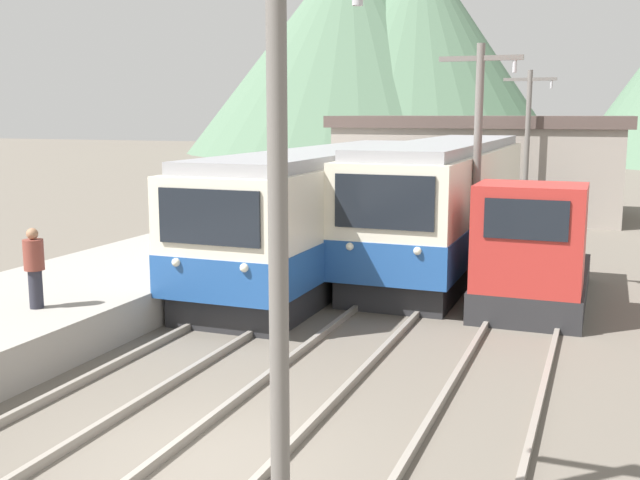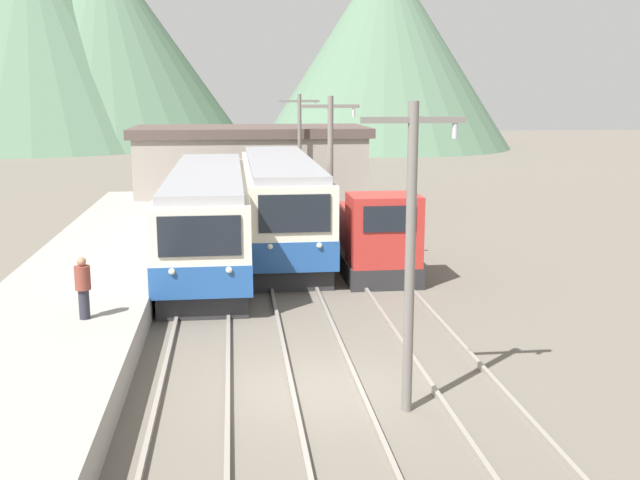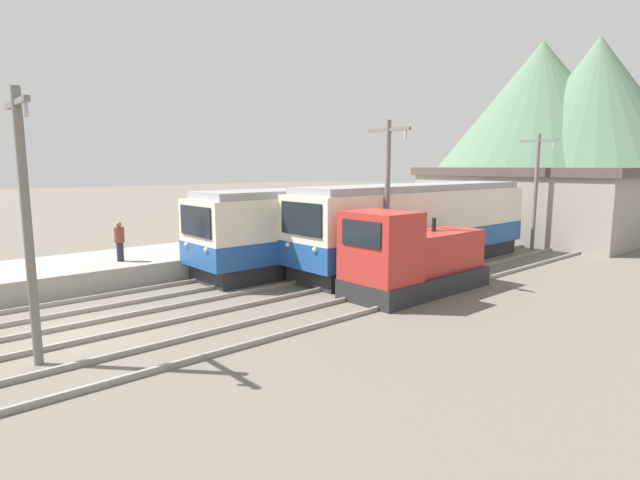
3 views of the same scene
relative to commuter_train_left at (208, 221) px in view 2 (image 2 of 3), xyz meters
name	(u,v)px [view 2 (image 2 of 3)]	position (x,y,z in m)	size (l,w,h in m)	color
ground_plane	(316,389)	(2.60, -12.11, -1.63)	(200.00, 200.00, 0.00)	#665E54
platform_left	(13,385)	(-3.65, -12.11, -1.23)	(4.50, 54.00, 0.81)	gray
track_left	(194,392)	(0.00, -12.11, -1.56)	(1.54, 60.00, 0.14)	gray
track_center	(325,386)	(2.80, -12.11, -1.56)	(1.54, 60.00, 0.14)	gray
track_right	(460,380)	(5.80, -12.11, -1.56)	(1.54, 60.00, 0.14)	gray
commuter_train_left	(208,221)	(0.00, 0.00, 0.00)	(2.84, 14.45, 3.50)	#28282B
commuter_train_center	(281,208)	(2.80, 2.33, 0.07)	(2.84, 13.70, 3.68)	#28282B
shunting_locomotive	(374,239)	(5.80, -1.88, -0.43)	(2.40, 5.82, 3.00)	#28282B
catenary_mast_near	(411,246)	(4.31, -13.39, 1.74)	(2.00, 0.20, 6.14)	slate
catenary_mast_mid	(331,177)	(4.31, -1.52, 1.74)	(2.00, 0.20, 6.14)	slate
catenary_mast_far	(300,150)	(4.31, 10.36, 1.74)	(2.00, 0.20, 6.14)	slate
person_on_platform	(83,286)	(-2.76, -8.97, 0.01)	(0.38, 0.38, 1.55)	#282833
station_building	(251,167)	(1.94, 13.89, 0.58)	(12.60, 6.30, 4.38)	gray
mountain_backdrop	(133,43)	(-10.07, 63.01, 9.97)	(72.44, 40.86, 23.93)	#517056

